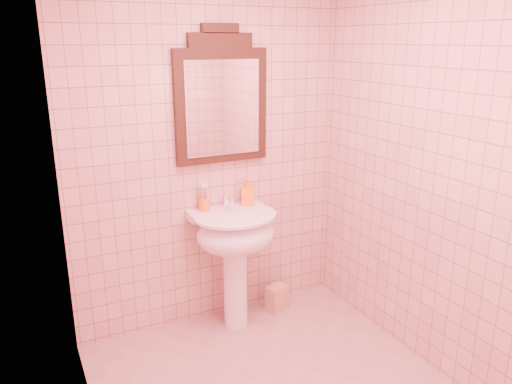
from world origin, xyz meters
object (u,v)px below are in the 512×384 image
mirror (221,100)px  pedestal_sink (235,241)px  soap_dispenser (248,192)px  towel (277,298)px  toothbrush_cup (204,204)px

mirror → pedestal_sink: bearing=-90.0°
mirror → soap_dispenser: mirror is taller
pedestal_sink → soap_dispenser: 0.38m
mirror → towel: mirror is taller
mirror → toothbrush_cup: size_ratio=5.24×
pedestal_sink → toothbrush_cup: bearing=135.4°
toothbrush_cup → soap_dispenser: size_ratio=0.89×
mirror → toothbrush_cup: mirror is taller
toothbrush_cup → soap_dispenser: 0.34m
toothbrush_cup → soap_dispenser: soap_dispenser is taller
mirror → towel: (0.37, -0.14, -1.52)m
soap_dispenser → towel: (0.20, -0.09, -0.86)m
mirror → toothbrush_cup: bearing=-166.3°
toothbrush_cup → pedestal_sink: bearing=-44.6°
soap_dispenser → pedestal_sink: bearing=-114.5°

